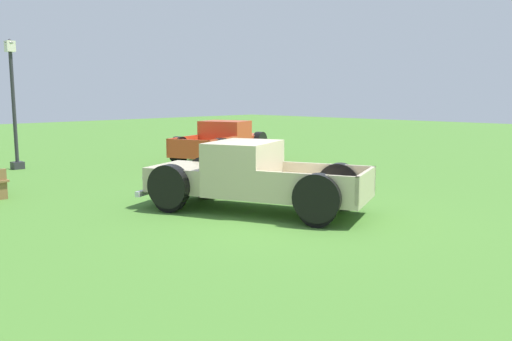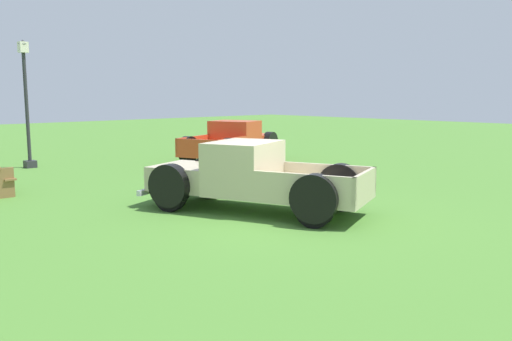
% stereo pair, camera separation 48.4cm
% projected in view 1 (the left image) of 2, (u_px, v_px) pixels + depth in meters
% --- Properties ---
extents(ground_plane, '(80.00, 80.00, 0.00)m').
position_uv_depth(ground_plane, '(280.00, 214.00, 11.27)').
color(ground_plane, '#477A2D').
extents(pickup_truck_foreground, '(3.42, 5.27, 1.52)m').
position_uv_depth(pickup_truck_foreground, '(241.00, 177.00, 11.65)').
color(pickup_truck_foreground, '#C6B793').
rests_on(pickup_truck_foreground, ground_plane).
extents(pickup_truck_behind_left, '(5.33, 3.39, 1.54)m').
position_uv_depth(pickup_truck_behind_left, '(226.00, 142.00, 20.34)').
color(pickup_truck_behind_left, '#D14723').
rests_on(pickup_truck_behind_left, ground_plane).
extents(lamp_post_near, '(0.36, 0.36, 4.37)m').
position_uv_depth(lamp_post_near, '(13.00, 102.00, 17.81)').
color(lamp_post_near, '#2D2D33').
rests_on(lamp_post_near, ground_plane).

